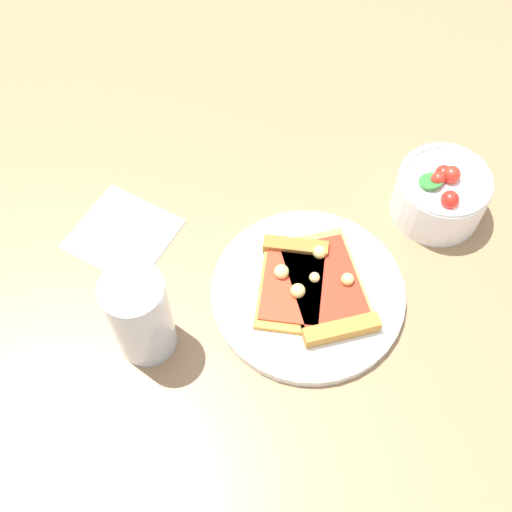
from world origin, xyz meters
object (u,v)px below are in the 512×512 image
object	(u,v)px
pizza_slice_near	(328,291)
soda_glass	(141,318)
paper_napkin	(123,234)
pizza_slice_far	(291,278)
salad_bowl	(441,194)
plate	(308,293)

from	to	relation	value
pizza_slice_near	soda_glass	size ratio (longest dim) A/B	1.33
pizza_slice_near	paper_napkin	xyz separation A→B (m)	(0.11, -0.27, -0.02)
pizza_slice_near	pizza_slice_far	size ratio (longest dim) A/B	1.15
pizza_slice_near	salad_bowl	world-z (taller)	salad_bowl
paper_napkin	salad_bowl	bearing A→B (deg)	137.23
salad_bowl	paper_napkin	size ratio (longest dim) A/B	0.98
pizza_slice_near	pizza_slice_far	distance (m)	0.05
soda_glass	paper_napkin	distance (m)	0.18
plate	pizza_slice_near	size ratio (longest dim) A/B	1.38
pizza_slice_far	soda_glass	size ratio (longest dim) A/B	1.16
soda_glass	paper_napkin	bearing A→B (deg)	-121.18
pizza_slice_near	soda_glass	world-z (taller)	soda_glass
pizza_slice_far	paper_napkin	xyz separation A→B (m)	(0.09, -0.23, -0.02)
plate	paper_napkin	size ratio (longest dim) A/B	1.95
salad_bowl	soda_glass	distance (m)	0.44
pizza_slice_far	salad_bowl	size ratio (longest dim) A/B	1.27
plate	pizza_slice_far	size ratio (longest dim) A/B	1.58
pizza_slice_near	pizza_slice_far	world-z (taller)	same
pizza_slice_near	salad_bowl	distance (m)	0.21
soda_glass	paper_napkin	world-z (taller)	soda_glass
pizza_slice_far	paper_napkin	world-z (taller)	pizza_slice_far
salad_bowl	soda_glass	bearing A→B (deg)	-20.96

